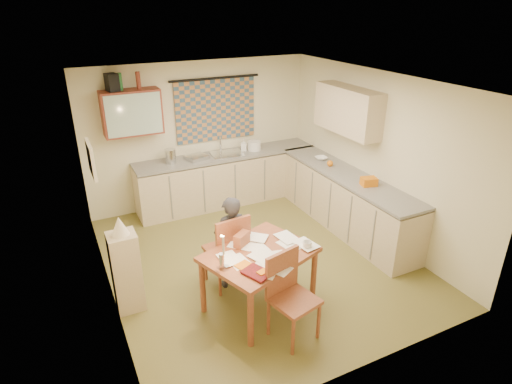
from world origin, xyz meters
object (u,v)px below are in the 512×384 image
dining_table (259,279)px  chair_far (227,263)px  person (231,242)px  shelf_stand (126,272)px  stove (390,231)px  counter_back (229,179)px  counter_right (345,201)px

dining_table → chair_far: bearing=87.5°
chair_far → person: size_ratio=0.83×
person → shelf_stand: person is taller
dining_table → shelf_stand: 1.56m
chair_far → shelf_stand: 1.25m
stove → dining_table: size_ratio=0.61×
counter_back → shelf_stand: shelf_stand is taller
counter_right → chair_far: size_ratio=2.86×
counter_right → chair_far: bearing=-165.5°
person → shelf_stand: (-1.28, 0.11, -0.12)m
counter_right → shelf_stand: shelf_stand is taller
dining_table → shelf_stand: (-1.41, 0.66, 0.12)m
counter_right → person: bearing=-164.5°
stove → counter_right: bearing=90.0°
shelf_stand → stove: bearing=-8.4°
stove → chair_far: chair_far is taller
stove → shelf_stand: shelf_stand is taller
stove → dining_table: 2.14m
chair_far → shelf_stand: bearing=-9.6°
chair_far → shelf_stand: (-1.23, 0.08, 0.18)m
chair_far → person: bearing=143.4°
counter_back → dining_table: (-0.82, -2.88, -0.07)m
dining_table → counter_back: bearing=54.7°
counter_back → stove: counter_back is taller
counter_back → person: 2.52m
chair_far → dining_table: bearing=101.0°
shelf_stand → counter_back: bearing=44.9°
counter_right → chair_far: (-2.31, -0.60, -0.13)m
dining_table → chair_far: (-0.17, 0.58, -0.06)m
chair_far → shelf_stand: chair_far is taller
dining_table → person: 0.61m
stove → person: 2.30m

